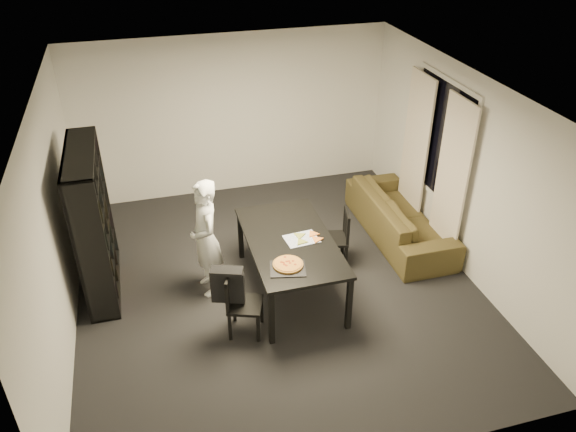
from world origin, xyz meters
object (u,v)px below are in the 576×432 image
object	(u,v)px
dining_table	(290,244)
baking_tray	(288,269)
bookshelf	(93,223)
chair_left	(238,299)
sofa	(400,217)
pepperoni_pizza	(288,264)
chair_right	(339,234)
person	(206,238)

from	to	relation	value
dining_table	baking_tray	distance (m)	0.60
bookshelf	chair_left	world-z (taller)	bookshelf
chair_left	sofa	xyz separation A→B (m)	(2.66, 1.37, -0.14)
baking_tray	bookshelf	bearing A→B (deg)	148.17
chair_left	pepperoni_pizza	distance (m)	0.69
chair_right	sofa	bearing A→B (deg)	122.89
dining_table	baking_tray	world-z (taller)	baking_tray
baking_tray	dining_table	bearing A→B (deg)	71.60
person	pepperoni_pizza	xyz separation A→B (m)	(0.82, -0.81, 0.02)
bookshelf	chair_left	bearing A→B (deg)	-40.91
pepperoni_pizza	bookshelf	bearing A→B (deg)	149.40
sofa	pepperoni_pizza	bearing A→B (deg)	122.44
pepperoni_pizza	sofa	distance (m)	2.48
dining_table	chair_left	distance (m)	0.99
bookshelf	dining_table	size ratio (longest dim) A/B	1.03
bookshelf	chair_right	size ratio (longest dim) A/B	2.32
person	sofa	world-z (taller)	person
bookshelf	chair_right	xyz separation A→B (m)	(3.08, -0.35, -0.48)
person	pepperoni_pizza	world-z (taller)	person
chair_left	sofa	distance (m)	3.00
dining_table	bookshelf	bearing A→B (deg)	162.08
dining_table	sofa	distance (m)	2.08
chair_left	sofa	world-z (taller)	chair_left
bookshelf	dining_table	world-z (taller)	bookshelf
chair_right	baking_tray	bearing A→B (deg)	-33.02
dining_table	chair_left	xyz separation A→B (m)	(-0.78, -0.57, -0.23)
baking_tray	pepperoni_pizza	world-z (taller)	pepperoni_pizza
pepperoni_pizza	sofa	size ratio (longest dim) A/B	0.16
dining_table	chair_right	world-z (taller)	chair_right
bookshelf	dining_table	distance (m)	2.42
chair_right	pepperoni_pizza	size ratio (longest dim) A/B	2.34
chair_left	baking_tray	distance (m)	0.66
sofa	baking_tray	bearing A→B (deg)	123.24
chair_left	baking_tray	world-z (taller)	chair_left
baking_tray	sofa	xyz separation A→B (m)	(2.07, 1.36, -0.45)
dining_table	person	xyz separation A→B (m)	(-0.99, 0.29, 0.08)
chair_left	chair_right	bearing A→B (deg)	-38.67
sofa	chair_left	bearing A→B (deg)	117.19
bookshelf	baking_tray	xyz separation A→B (m)	(2.11, -1.31, -0.18)
dining_table	person	size ratio (longest dim) A/B	1.19
pepperoni_pizza	chair_left	bearing A→B (deg)	-174.33
baking_tray	sofa	world-z (taller)	baking_tray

